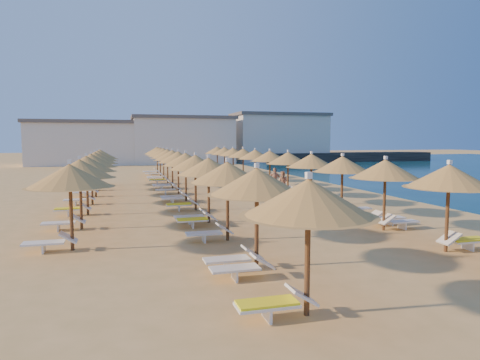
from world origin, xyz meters
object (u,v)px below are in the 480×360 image
object	(u,v)px
jetty	(347,157)
parasol_row_west	(182,159)
parasol_row_east	(278,158)
beachgoer_c	(274,180)
beachgoer_b	(283,183)

from	to	relation	value
jetty	parasol_row_west	world-z (taller)	parasol_row_west
parasol_row_east	beachgoer_c	xyz separation A→B (m)	(-0.07, 0.60, -1.62)
jetty	parasol_row_east	xyz separation A→B (m)	(-26.91, -37.98, 1.75)
parasol_row_west	beachgoer_b	bearing A→B (deg)	-5.74
jetty	beachgoer_c	bearing A→B (deg)	-124.52
parasol_row_east	beachgoer_b	xyz separation A→B (m)	(0.09, -0.68, -1.69)
parasol_row_west	beachgoer_b	distance (m)	6.99
jetty	beachgoer_c	world-z (taller)	beachgoer_c
beachgoer_c	beachgoer_b	xyz separation A→B (m)	(0.15, -1.28, -0.08)
parasol_row_east	jetty	bearing A→B (deg)	54.68
parasol_row_west	beachgoer_c	size ratio (longest dim) A/B	23.69
parasol_row_west	beachgoer_c	xyz separation A→B (m)	(6.60, 0.60, -1.62)
beachgoer_c	parasol_row_east	bearing A→B (deg)	-60.28
beachgoer_c	beachgoer_b	distance (m)	1.29
jetty	beachgoer_b	xyz separation A→B (m)	(-26.82, -38.66, 0.05)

